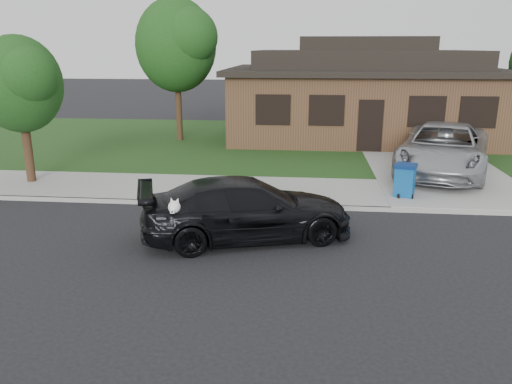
# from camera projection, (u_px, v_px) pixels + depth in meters

# --- Properties ---
(ground) EXTENTS (120.00, 120.00, 0.00)m
(ground) POSITION_uv_depth(u_px,v_px,m) (238.00, 258.00, 10.65)
(ground) COLOR black
(ground) RESTS_ON ground
(sidewalk) EXTENTS (60.00, 3.00, 0.12)m
(sidewalk) POSITION_uv_depth(u_px,v_px,m) (260.00, 191.00, 15.41)
(sidewalk) COLOR gray
(sidewalk) RESTS_ON ground
(curb) EXTENTS (60.00, 0.12, 0.12)m
(curb) POSITION_uv_depth(u_px,v_px,m) (255.00, 205.00, 13.97)
(curb) COLOR gray
(curb) RESTS_ON ground
(lawn) EXTENTS (60.00, 13.00, 0.13)m
(lawn) POSITION_uv_depth(u_px,v_px,m) (276.00, 143.00, 23.05)
(lawn) COLOR #193814
(lawn) RESTS_ON ground
(driveway) EXTENTS (4.50, 13.00, 0.14)m
(driveway) POSITION_uv_depth(u_px,v_px,m) (423.00, 160.00, 19.61)
(driveway) COLOR gray
(driveway) RESTS_ON ground
(sedan) EXTENTS (5.28, 3.39, 1.42)m
(sedan) POSITION_uv_depth(u_px,v_px,m) (247.00, 209.00, 11.57)
(sedan) COLOR black
(sedan) RESTS_ON ground
(minivan) EXTENTS (4.50, 6.56, 1.67)m
(minivan) POSITION_uv_depth(u_px,v_px,m) (443.00, 149.00, 17.12)
(minivan) COLOR #A5A7AC
(minivan) RESTS_ON driveway
(recycling_bin) EXTENTS (0.74, 0.74, 0.97)m
(recycling_bin) POSITION_uv_depth(u_px,v_px,m) (405.00, 180.00, 14.48)
(recycling_bin) COLOR #0C498B
(recycling_bin) RESTS_ON sidewalk
(house) EXTENTS (12.60, 8.60, 4.65)m
(house) POSITION_uv_depth(u_px,v_px,m) (361.00, 94.00, 23.99)
(house) COLOR #422B1C
(house) RESTS_ON ground
(tree_0) EXTENTS (3.78, 3.60, 6.34)m
(tree_0) POSITION_uv_depth(u_px,v_px,m) (179.00, 43.00, 22.11)
(tree_0) COLOR #332114
(tree_0) RESTS_ON ground
(tree_2) EXTENTS (2.73, 2.60, 4.59)m
(tree_2) POSITION_uv_depth(u_px,v_px,m) (21.00, 83.00, 15.32)
(tree_2) COLOR #332114
(tree_2) RESTS_ON ground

